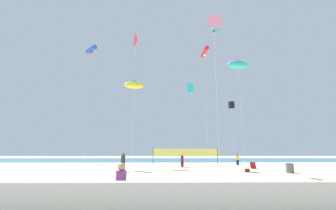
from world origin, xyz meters
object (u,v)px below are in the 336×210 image
folding_beach_chair (254,167)px  kite_yellow_inflatable (134,85)px  beach_handbag (247,170)px  kite_cyan_inflatable (238,65)px  kite_blue_tube (91,50)px  toddler_figure (132,196)px  kite_red_tube (205,52)px  kite_red_delta (136,40)px  kite_pink_delta (214,22)px  mother_figure (121,185)px  beachgoer_maroon_shirt (182,160)px  volleyball_net (186,153)px  trash_barrel (290,168)px  beachgoer_charcoal_shirt (123,161)px  kite_black_box (231,105)px  beachgoer_mustard_shirt (237,159)px  kite_cyan_tube (214,29)px  kite_cyan_box (190,89)px

folding_beach_chair → kite_yellow_inflatable: size_ratio=0.08×
kite_yellow_inflatable → beach_handbag: bearing=-30.8°
kite_cyan_inflatable → kite_blue_tube: (-17.91, 10.48, 6.24)m
kite_blue_tube → toddler_figure: bearing=-67.5°
folding_beach_chair → kite_red_tube: kite_red_tube is taller
kite_red_delta → kite_yellow_inflatable: bearing=98.4°
kite_pink_delta → kite_blue_tube: (-15.73, 10.22, 1.54)m
kite_pink_delta → mother_figure: bearing=-116.3°
beachgoer_maroon_shirt → volleyball_net: size_ratio=0.20×
trash_barrel → beachgoer_maroon_shirt: bearing=139.3°
beachgoer_charcoal_shirt → beachgoer_maroon_shirt: beachgoer_charcoal_shirt is taller
toddler_figure → trash_barrel: 17.90m
beachgoer_charcoal_shirt → kite_yellow_inflatable: kite_yellow_inflatable is taller
beach_handbag → kite_pink_delta: bearing=-162.6°
kite_black_box → kite_blue_tube: size_ratio=0.48×
beach_handbag → kite_yellow_inflatable: kite_yellow_inflatable is taller
beachgoer_charcoal_shirt → kite_red_delta: 12.58m
beachgoer_mustard_shirt → kite_black_box: size_ratio=0.19×
toddler_figure → kite_cyan_inflatable: 18.09m
mother_figure → kite_black_box: 23.14m
kite_cyan_tube → kite_black_box: bearing=52.4°
kite_pink_delta → folding_beach_chair: bearing=16.6°
toddler_figure → beach_handbag: (8.91, 14.00, -0.34)m
kite_red_delta → kite_black_box: bearing=25.1°
beachgoer_maroon_shirt → kite_black_box: 9.16m
beachgoer_charcoal_shirt → kite_red_delta: bearing=-148.6°
beachgoer_mustard_shirt → kite_pink_delta: size_ratio=0.10×
beachgoer_charcoal_shirt → folding_beach_chair: 12.48m
beachgoer_charcoal_shirt → kite_pink_delta: kite_pink_delta is taller
volleyball_net → kite_pink_delta: (2.30, -7.62, 13.24)m
beachgoer_charcoal_shirt → trash_barrel: size_ratio=2.10×
beachgoer_charcoal_shirt → volleyball_net: (6.67, 6.23, 0.67)m
toddler_figure → kite_red_delta: bearing=69.7°
beachgoer_maroon_shirt → kite_yellow_inflatable: (-6.23, 0.33, 9.56)m
kite_black_box → kite_blue_tube: 21.35m
kite_cyan_inflatable → kite_pink_delta: (-2.17, 0.27, 4.69)m
beachgoer_charcoal_shirt → kite_blue_tube: kite_blue_tube is taller
beachgoer_maroon_shirt → beach_handbag: bearing=-16.4°
volleyball_net → kite_blue_tube: bearing=169.1°
kite_red_delta → kite_yellow_inflatable: size_ratio=1.29×
kite_cyan_box → kite_cyan_inflatable: (4.04, -6.14, 0.76)m
toddler_figure → kite_cyan_tube: bearing=39.2°
toddler_figure → kite_black_box: kite_black_box is taller
volleyball_net → kite_yellow_inflatable: (-6.74, 0.34, 8.78)m
beachgoer_mustard_shirt → kite_blue_tube: bearing=8.4°
beachgoer_maroon_shirt → volleyball_net: (0.51, -0.02, 0.78)m
folding_beach_chair → trash_barrel: bearing=10.2°
beachgoer_mustard_shirt → kite_red_delta: (-13.07, -9.41, 12.69)m
beachgoer_mustard_shirt → kite_black_box: 8.03m
kite_cyan_inflatable → beachgoer_maroon_shirt: bearing=122.3°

